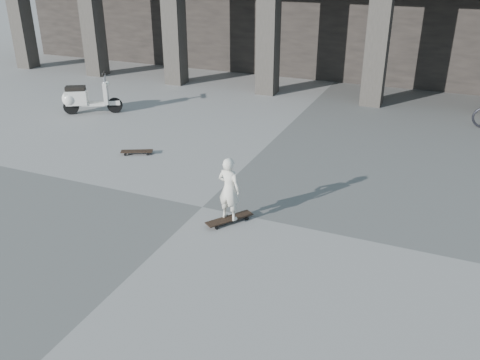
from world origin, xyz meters
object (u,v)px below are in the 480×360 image
at_px(longboard, 229,219).
at_px(child, 229,189).
at_px(skateboard_spare, 137,152).
at_px(scooter, 82,98).

xyz_separation_m(longboard, child, (0.00, 0.00, 0.61)).
relative_size(longboard, skateboard_spare, 1.13).
bearing_deg(scooter, child, -62.77).
height_order(skateboard_spare, scooter, scooter).
relative_size(skateboard_spare, scooter, 0.49).
bearing_deg(child, skateboard_spare, -23.75).
xyz_separation_m(longboard, skateboard_spare, (-3.47, 2.21, -0.00)).
relative_size(skateboard_spare, child, 0.65).
height_order(child, scooter, child).
bearing_deg(skateboard_spare, scooter, 120.64).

